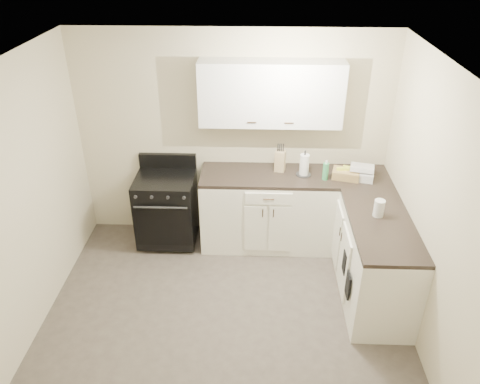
{
  "coord_description": "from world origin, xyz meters",
  "views": [
    {
      "loc": [
        0.28,
        -3.23,
        3.43
      ],
      "look_at": [
        0.12,
        0.85,
        1.07
      ],
      "focal_mm": 35.0,
      "sensor_mm": 36.0,
      "label": 1
    }
  ],
  "objects_px": {
    "knife_block": "(280,161)",
    "paper_towel": "(304,165)",
    "wicker_basket": "(346,174)",
    "stove": "(167,209)",
    "countertop_grill": "(362,174)"
  },
  "relations": [
    {
      "from": "stove",
      "to": "paper_towel",
      "type": "distance_m",
      "value": 1.71
    },
    {
      "from": "stove",
      "to": "knife_block",
      "type": "xyz_separation_m",
      "value": [
        1.33,
        0.12,
        0.6
      ]
    },
    {
      "from": "knife_block",
      "to": "paper_towel",
      "type": "height_order",
      "value": "paper_towel"
    },
    {
      "from": "paper_towel",
      "to": "wicker_basket",
      "type": "bearing_deg",
      "value": -6.94
    },
    {
      "from": "stove",
      "to": "knife_block",
      "type": "relative_size",
      "value": 3.33
    },
    {
      "from": "stove",
      "to": "knife_block",
      "type": "bearing_deg",
      "value": 5.16
    },
    {
      "from": "knife_block",
      "to": "paper_towel",
      "type": "bearing_deg",
      "value": -4.96
    },
    {
      "from": "stove",
      "to": "paper_towel",
      "type": "xyz_separation_m",
      "value": [
        1.6,
        0.03,
        0.61
      ]
    },
    {
      "from": "knife_block",
      "to": "paper_towel",
      "type": "xyz_separation_m",
      "value": [
        0.27,
        -0.09,
        0.0
      ]
    },
    {
      "from": "knife_block",
      "to": "countertop_grill",
      "type": "bearing_deg",
      "value": 4.92
    },
    {
      "from": "wicker_basket",
      "to": "countertop_grill",
      "type": "xyz_separation_m",
      "value": [
        0.18,
        0.0,
        -0.0
      ]
    },
    {
      "from": "countertop_grill",
      "to": "stove",
      "type": "bearing_deg",
      "value": -166.51
    },
    {
      "from": "knife_block",
      "to": "wicker_basket",
      "type": "distance_m",
      "value": 0.75
    },
    {
      "from": "stove",
      "to": "paper_towel",
      "type": "relative_size",
      "value": 3.29
    },
    {
      "from": "knife_block",
      "to": "countertop_grill",
      "type": "height_order",
      "value": "knife_block"
    }
  ]
}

